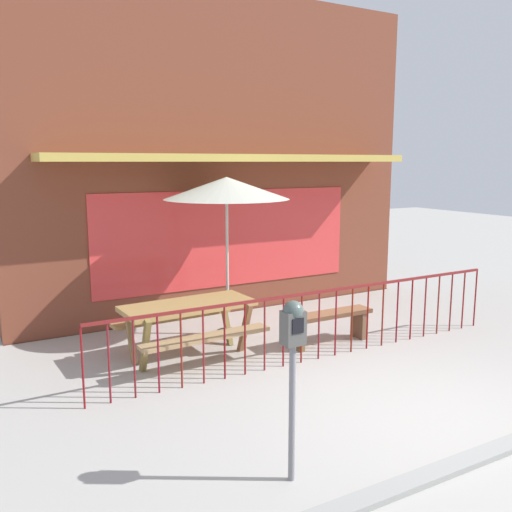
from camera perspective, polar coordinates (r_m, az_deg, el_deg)
The scene contains 8 objects.
ground at distance 6.29m, azimuth 18.26°, elevation -16.04°, with size 40.00×40.00×0.00m, color #A8A59E.
pub_storefront at distance 9.80m, azimuth -3.49°, elevation 10.22°, with size 7.52×1.39×5.56m.
patio_fence_front at distance 7.53m, azimuth 6.61°, elevation -5.87°, with size 6.34×0.04×0.97m.
picnic_table_left at distance 7.61m, azimuth -7.07°, elevation -6.10°, with size 1.86×1.44×0.79m.
patio_umbrella at distance 8.34m, azimuth -3.08°, elevation 6.99°, with size 1.92×1.92×2.46m.
patio_bench at distance 8.26m, azimuth 7.64°, elevation -6.71°, with size 1.40×0.33×0.48m.
parking_meter_near at distance 4.54m, azimuth 3.87°, elevation -9.07°, with size 0.18×0.17×1.58m.
curb_edge at distance 5.89m, azimuth 23.72°, elevation -18.27°, with size 10.53×0.20×0.11m, color gray.
Camera 1 is at (-4.27, -3.75, 2.69)m, focal length 38.34 mm.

